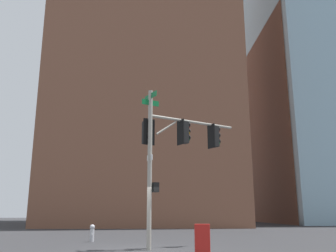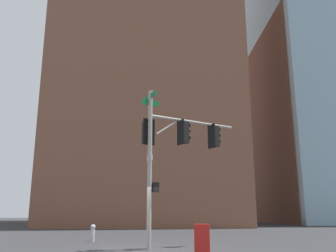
{
  "view_description": "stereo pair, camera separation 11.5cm",
  "coord_description": "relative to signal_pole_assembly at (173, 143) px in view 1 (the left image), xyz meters",
  "views": [
    {
      "loc": [
        15.36,
        0.71,
        1.45
      ],
      "look_at": [
        -0.28,
        1.23,
        5.23
      ],
      "focal_mm": 38.57,
      "sensor_mm": 36.0,
      "label": 1
    },
    {
      "loc": [
        15.36,
        0.82,
        1.45
      ],
      "look_at": [
        -0.28,
        1.23,
        5.23
      ],
      "focal_mm": 38.57,
      "sensor_mm": 36.0,
      "label": 2
    }
  ],
  "objects": [
    {
      "name": "building_brick_nearside",
      "position": [
        -28.58,
        -2.04,
        22.41
      ],
      "size": [
        18.52,
        21.58,
        53.81
      ],
      "primitive_type": "cube",
      "color": "brown",
      "rests_on": "ground_plane"
    },
    {
      "name": "signal_pole_assembly",
      "position": [
        0.0,
        0.0,
        0.0
      ],
      "size": [
        2.72,
        4.4,
        6.73
      ],
      "rotation": [
        0.0,
        0.0,
        2.07
      ],
      "color": "#9E998C",
      "rests_on": "ground_plane"
    },
    {
      "name": "ground_plane",
      "position": [
        0.49,
        -1.48,
        -4.5
      ],
      "size": [
        200.0,
        200.0,
        0.0
      ],
      "primitive_type": "plane",
      "color": "#2D2D30"
    },
    {
      "name": "fire_hydrant",
      "position": [
        -3.71,
        -4.05,
        -4.03
      ],
      "size": [
        0.34,
        0.26,
        0.87
      ],
      "color": "#B2B2B7",
      "rests_on": "ground_plane"
    },
    {
      "name": "newspaper_box",
      "position": [
        1.99,
        0.97,
        -3.97
      ],
      "size": [
        0.52,
        0.62,
        1.05
      ],
      "primitive_type": "cube",
      "rotation": [
        0.0,
        0.0,
        -0.16
      ],
      "color": "red",
      "rests_on": "ground_plane"
    },
    {
      "name": "building_brick_farside",
      "position": [
        -47.55,
        -8.86,
        19.26
      ],
      "size": [
        23.26,
        14.55,
        47.51
      ],
      "primitive_type": "cube",
      "color": "brown",
      "rests_on": "ground_plane"
    },
    {
      "name": "building_brick_midblock",
      "position": [
        -39.37,
        23.62,
        10.53
      ],
      "size": [
        23.28,
        15.05,
        30.06
      ],
      "primitive_type": "cube",
      "color": "brown",
      "rests_on": "ground_plane"
    },
    {
      "name": "building_glass_tower",
      "position": [
        -41.51,
        28.64,
        23.3
      ],
      "size": [
        30.63,
        24.83,
        55.59
      ],
      "primitive_type": "cube",
      "color": "#8CB2C6",
      "rests_on": "ground_plane"
    }
  ]
}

